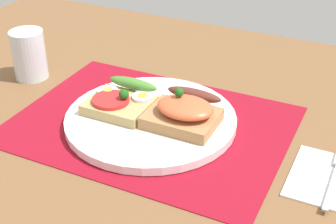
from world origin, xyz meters
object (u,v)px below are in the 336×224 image
(plate, at_px, (151,120))
(fork, at_px, (335,176))
(sandwich_salmon, at_px, (185,111))
(sandwich_egg_tomato, at_px, (121,100))
(drinking_glass, at_px, (29,55))

(plate, distance_m, fork, 0.29)
(plate, height_order, sandwich_salmon, sandwich_salmon)
(plate, height_order, fork, plate)
(sandwich_egg_tomato, distance_m, drinking_glass, 0.23)
(sandwich_egg_tomato, bearing_deg, sandwich_salmon, 1.64)
(fork, bearing_deg, drinking_glass, 172.90)
(sandwich_salmon, bearing_deg, drinking_glass, 171.86)
(sandwich_salmon, xyz_separation_m, fork, (0.23, -0.02, -0.03))
(sandwich_egg_tomato, relative_size, fork, 0.71)
(sandwich_egg_tomato, distance_m, fork, 0.34)
(sandwich_egg_tomato, bearing_deg, fork, -3.29)
(plate, distance_m, drinking_glass, 0.28)
(fork, relative_size, drinking_glass, 1.56)
(sandwich_egg_tomato, height_order, sandwich_salmon, sandwich_salmon)
(drinking_glass, bearing_deg, sandwich_salmon, -8.14)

